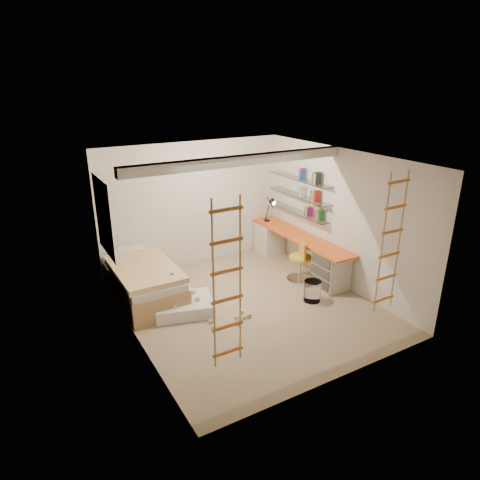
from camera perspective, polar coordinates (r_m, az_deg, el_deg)
floor at (r=7.62m, az=1.14°, el=-8.81°), size 4.50×4.50×0.00m
ceiling_beam at (r=7.00m, az=0.00°, el=10.54°), size 4.00×0.18×0.16m
window_frame at (r=7.65m, az=-17.57°, el=2.96°), size 0.06×1.15×1.35m
window_blind at (r=7.66m, az=-17.28°, el=3.01°), size 0.02×1.00×1.20m
rope_ladder_left at (r=4.98m, az=-1.74°, el=-6.08°), size 0.41×0.04×2.13m
rope_ladder_right at (r=6.58m, az=19.45°, el=-0.44°), size 0.41×0.04×2.13m
waste_bin at (r=7.82m, az=9.62°, el=-6.71°), size 0.31×0.31×0.38m
desk at (r=8.97m, az=7.75°, el=-1.41°), size 0.56×2.80×0.75m
shelves at (r=8.92m, az=7.83°, el=5.87°), size 0.25×1.80×0.71m
bed at (r=7.95m, az=-12.73°, el=-5.37°), size 1.02×2.00×0.69m
task_lamp at (r=9.44m, az=4.21°, el=4.56°), size 0.14×0.36×0.57m
swivel_chair at (r=8.47m, az=8.01°, el=-3.49°), size 0.64×0.64×0.84m
play_platform at (r=7.48m, az=-7.93°, el=-8.17°), size 1.15×1.00×0.44m
toy_blocks at (r=7.23m, az=-4.24°, el=-8.85°), size 1.17×1.09×0.71m
books at (r=8.89m, az=7.86°, el=6.51°), size 0.14×0.52×0.92m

